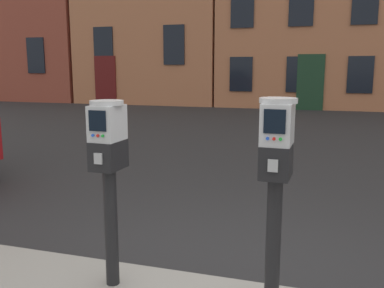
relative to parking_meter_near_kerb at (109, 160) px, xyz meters
The scene contains 2 objects.
parking_meter_near_kerb is the anchor object (origin of this frame).
parking_meter_twin_adjacent 1.08m from the parking_meter_near_kerb, ahead, with size 0.23×0.26×1.30m.
Camera 1 is at (0.58, -2.53, 1.61)m, focal length 39.55 mm.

